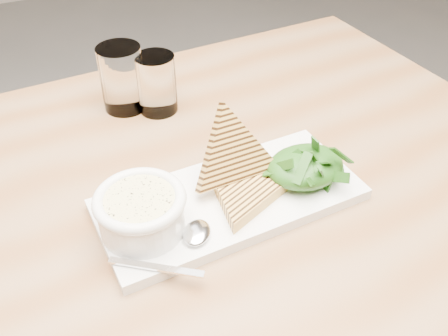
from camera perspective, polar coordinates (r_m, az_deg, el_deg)
name	(u,v)px	position (r m, az deg, el deg)	size (l,w,h in m)	color
table_top	(145,231)	(0.70, -8.98, -7.11)	(1.30, 0.87, 0.04)	olive
table_leg_br	(327,163)	(1.40, 11.64, 0.57)	(0.06, 0.06, 0.69)	olive
platter	(230,199)	(0.69, 0.67, -3.60)	(0.36, 0.16, 0.02)	white
soup_bowl	(142,216)	(0.64, -9.37, -5.43)	(0.11, 0.11, 0.04)	white
soup	(140,201)	(0.62, -9.63, -3.70)	(0.09, 0.09, 0.01)	#DBD088
bowl_rim	(139,199)	(0.62, -9.65, -3.57)	(0.12, 0.12, 0.01)	white
sandwich_flat	(244,192)	(0.68, 2.34, -2.74)	(0.15, 0.15, 0.02)	gold
sandwich_lean	(233,154)	(0.68, 1.03, 1.60)	(0.15, 0.15, 0.08)	gold
salad_base	(305,166)	(0.71, 9.29, 0.18)	(0.11, 0.09, 0.04)	black
arugula_pile	(306,164)	(0.71, 9.33, 0.51)	(0.11, 0.10, 0.05)	#2C6718
spoon_bowl	(197,233)	(0.63, -3.13, -7.37)	(0.03, 0.05, 0.01)	silver
spoon_handle	(156,267)	(0.60, -7.78, -11.16)	(0.12, 0.01, 0.00)	silver
glass_near	(157,84)	(0.87, -7.71, 9.51)	(0.07, 0.07, 0.10)	white
glass_far	(122,78)	(0.89, -11.56, 10.01)	(0.07, 0.07, 0.11)	white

